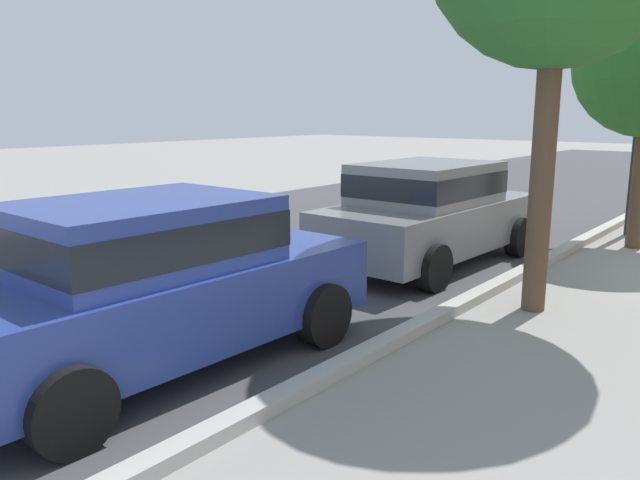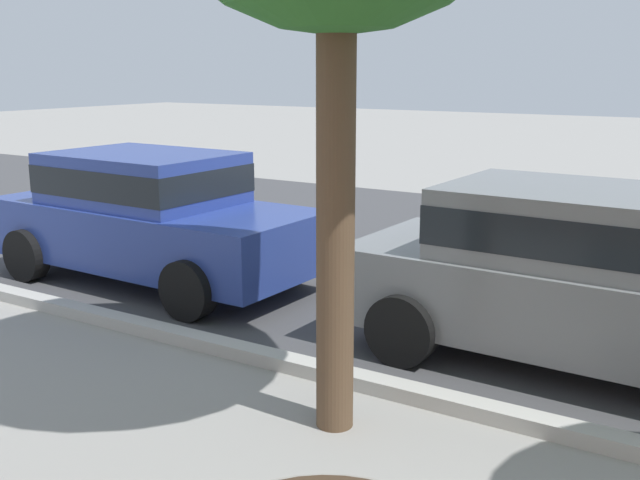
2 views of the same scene
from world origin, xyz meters
The scene contains 2 objects.
parked_car_blue centered at (-6.69, 4.33, 0.84)m, with size 4.15×2.01×1.56m.
parked_car_grey centered at (-1.64, 4.33, 0.84)m, with size 4.15×2.01×1.56m.
Camera 2 is at (-0.29, -2.10, 2.55)m, focal length 42.07 mm.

